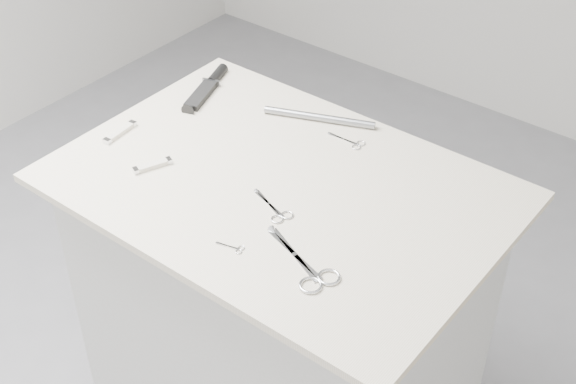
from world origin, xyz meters
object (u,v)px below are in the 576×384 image
Objects in this scene: embroidery_scissors_a at (276,211)px; tiny_scissors at (234,248)px; embroidery_scissors_b at (351,142)px; pocket_knife_b at (153,165)px; plinth at (281,327)px; large_shears at (311,271)px; pocket_knife_a at (120,132)px; sheathed_knife at (209,86)px; metal_rail at (319,117)px.

embroidery_scissors_a is 0.14m from tiny_scissors.
embroidery_scissors_b is at bearing 78.85° from tiny_scissors.
embroidery_scissors_a and tiny_scissors have the same top height.
pocket_knife_b is at bearing -151.98° from embroidery_scissors_a.
plinth is 4.38× the size of large_shears.
pocket_knife_b is (0.16, -0.05, -0.00)m from pocket_knife_a.
pocket_knife_b is (0.14, -0.34, -0.00)m from sheathed_knife.
embroidery_scissors_b is (-0.19, 0.42, -0.00)m from large_shears.
pocket_knife_a reaches higher than tiny_scissors.
pocket_knife_a is (-0.43, -0.09, 0.48)m from plinth.
embroidery_scissors_a reaches higher than plinth.
embroidery_scissors_a is 0.49m from pocket_knife_a.
tiny_scissors is 0.29× the size of sheathed_knife.
embroidery_scissors_b is at bearing 81.52° from plinth.
pocket_knife_b is at bearing -111.94° from pocket_knife_a.
embroidery_scissors_a is 0.44× the size of metal_rail.
embroidery_scissors_b is (0.03, 0.23, 0.47)m from plinth.
large_shears is at bearing -73.63° from pocket_knife_b.
sheathed_knife is at bearing 44.86° from pocket_knife_b.
embroidery_scissors_b is 0.46m from tiny_scissors.
sheathed_knife is (-0.47, 0.44, 0.01)m from tiny_scissors.
tiny_scissors is at bearing -68.88° from embroidery_scissors_a.
plinth is 0.53m from embroidery_scissors_b.
embroidery_scissors_a is at bearing 168.48° from large_shears.
embroidery_scissors_a is 1.98× the size of tiny_scissors.
metal_rail is at bearing -2.28° from pocket_knife_b.
pocket_knife_b is 0.44m from metal_rail.
large_shears reaches higher than embroidery_scissors_a.
embroidery_scissors_a is at bearing -141.15° from sheathed_knife.
tiny_scissors is 0.22× the size of metal_rail.
embroidery_scissors_b is 0.92× the size of pocket_knife_a.
plinth is at bearing -40.86° from pocket_knife_b.
plinth is 3.19× the size of metal_rail.
embroidery_scissors_a is 1.17× the size of pocket_knife_a.
plinth is 0.66m from sheathed_knife.
sheathed_knife is (-0.63, 0.40, 0.01)m from large_shears.
embroidery_scissors_a is at bearing -95.13° from pocket_knife_a.
pocket_knife_b is (-0.27, -0.13, 0.48)m from plinth.
embroidery_scissors_a is 1.32× the size of pocket_knife_b.
sheathed_knife reaches higher than embroidery_scissors_b.
sheathed_knife reaches higher than plinth.
pocket_knife_a is (-0.02, -0.29, -0.00)m from sheathed_knife.
large_shears is at bearing -0.92° from tiny_scissors.
large_shears is 0.73× the size of metal_rail.
metal_rail reaches higher than pocket_knife_b.
embroidery_scissors_a is 0.33m from pocket_knife_b.
metal_rail is at bearing 92.05° from tiny_scissors.
pocket_knife_a is 1.13× the size of pocket_knife_b.
tiny_scissors is at bearing -88.35° from embroidery_scissors_b.
pocket_knife_b is 0.33× the size of metal_rail.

